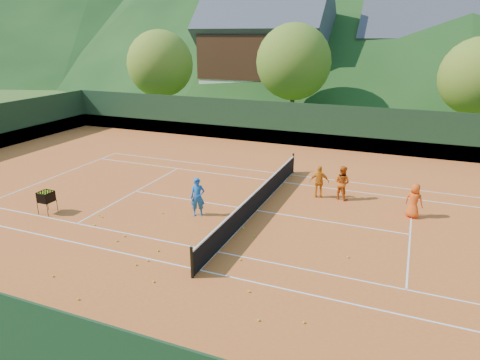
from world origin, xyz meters
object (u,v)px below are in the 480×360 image
at_px(tennis_net, 257,200).
at_px(ball_hopper, 46,197).
at_px(student_b, 319,182).
at_px(chalet_left, 265,51).
at_px(coach, 198,197).
at_px(student_a, 342,183).
at_px(student_c, 414,201).
at_px(chalet_mid, 421,59).

relative_size(tennis_net, ball_hopper, 12.07).
distance_m(student_b, chalet_left, 30.34).
relative_size(coach, student_a, 1.04).
distance_m(student_c, chalet_mid, 32.45).
distance_m(student_a, student_c, 3.35).
xyz_separation_m(student_a, student_c, (3.19, -1.02, -0.07)).
relative_size(student_a, student_c, 1.09).
relative_size(student_b, chalet_mid, 0.12).
relative_size(coach, student_b, 1.08).
xyz_separation_m(coach, chalet_mid, (8.14, 35.46, 4.13)).
bearing_deg(tennis_net, student_b, 50.28).
relative_size(student_a, chalet_mid, 0.13).
height_order(coach, student_b, coach).
bearing_deg(tennis_net, ball_hopper, -155.89).
bearing_deg(tennis_net, student_c, 15.90).
relative_size(ball_hopper, chalet_mid, 0.08).
bearing_deg(chalet_left, ball_hopper, -87.16).
xyz_separation_m(student_c, tennis_net, (-6.42, -1.83, -0.25)).
bearing_deg(student_c, coach, 39.51).
distance_m(student_c, tennis_net, 6.68).
bearing_deg(student_a, chalet_mid, -74.73).
bearing_deg(chalet_mid, chalet_left, -165.96).
bearing_deg(coach, chalet_left, 79.08).
xyz_separation_m(student_b, student_c, (4.22, -0.82, -0.03)).
distance_m(tennis_net, chalet_left, 32.04).
distance_m(coach, student_a, 6.88).
relative_size(student_a, student_b, 1.04).
xyz_separation_m(student_b, chalet_left, (-12.20, 27.35, 4.84)).
xyz_separation_m(tennis_net, ball_hopper, (-8.32, -3.73, 0.25)).
xyz_separation_m(coach, student_a, (5.37, 4.31, -0.03)).
height_order(coach, student_a, coach).
distance_m(tennis_net, ball_hopper, 9.12).
xyz_separation_m(student_b, chalet_mid, (3.80, 31.35, 4.19)).
bearing_deg(coach, ball_hopper, 175.14).
distance_m(coach, student_c, 9.17).
bearing_deg(ball_hopper, student_c, 20.65).
height_order(coach, chalet_left, chalet_left).
xyz_separation_m(student_a, ball_hopper, (-11.55, -6.57, -0.07)).
distance_m(student_b, ball_hopper, 12.30).
bearing_deg(tennis_net, chalet_left, 108.43).
relative_size(chalet_left, chalet_mid, 1.09).
height_order(student_c, chalet_mid, chalet_mid).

